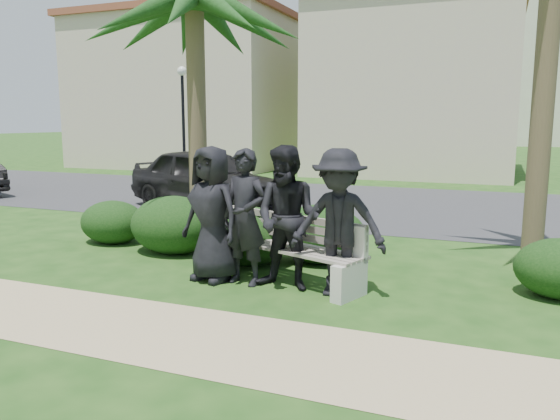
% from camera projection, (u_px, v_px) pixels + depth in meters
% --- Properties ---
extents(ground, '(160.00, 160.00, 0.00)m').
position_uv_depth(ground, '(289.00, 292.00, 7.21)').
color(ground, '#1B4313').
rests_on(ground, ground).
extents(footpath, '(30.00, 1.60, 0.01)m').
position_uv_depth(footpath, '(226.00, 342.00, 5.56)').
color(footpath, tan).
rests_on(footpath, ground).
extents(asphalt_street, '(160.00, 8.00, 0.01)m').
position_uv_depth(asphalt_street, '(396.00, 205.00, 14.53)').
color(asphalt_street, '#2D2D30').
rests_on(asphalt_street, ground).
extents(stucco_bldg_left, '(10.40, 8.40, 7.30)m').
position_uv_depth(stucco_bldg_left, '(195.00, 92.00, 27.51)').
color(stucco_bldg_left, beige).
rests_on(stucco_bldg_left, ground).
extents(stucco_bldg_right, '(8.40, 8.40, 7.30)m').
position_uv_depth(stucco_bldg_right, '(417.00, 87.00, 23.46)').
color(stucco_bldg_right, beige).
rests_on(stucco_bldg_right, ground).
extents(street_lamp, '(0.36, 0.36, 4.29)m').
position_uv_depth(street_lamp, '(183.00, 102.00, 21.03)').
color(street_lamp, black).
rests_on(street_lamp, ground).
extents(park_bench, '(2.75, 1.41, 0.90)m').
position_uv_depth(park_bench, '(280.00, 252.00, 7.69)').
color(park_bench, gray).
rests_on(park_bench, ground).
extents(man_a, '(1.04, 0.81, 1.89)m').
position_uv_depth(man_a, '(212.00, 214.00, 7.59)').
color(man_a, black).
rests_on(man_a, ground).
extents(man_b, '(0.74, 0.55, 1.87)m').
position_uv_depth(man_b, '(245.00, 217.00, 7.42)').
color(man_b, black).
rests_on(man_b, ground).
extents(man_c, '(0.98, 0.79, 1.92)m').
position_uv_depth(man_c, '(288.00, 218.00, 7.19)').
color(man_c, black).
rests_on(man_c, ground).
extents(man_d, '(1.27, 0.79, 1.90)m').
position_uv_depth(man_d, '(338.00, 223.00, 6.92)').
color(man_d, black).
rests_on(man_d, ground).
extents(hedge_a, '(1.23, 1.02, 0.81)m').
position_uv_depth(hedge_a, '(113.00, 221.00, 10.08)').
color(hedge_a, black).
rests_on(hedge_a, ground).
extents(hedge_b, '(1.53, 1.27, 1.00)m').
position_uv_depth(hedge_b, '(174.00, 223.00, 9.32)').
color(hedge_b, black).
rests_on(hedge_b, ground).
extents(hedge_c, '(1.44, 1.19, 0.94)m').
position_uv_depth(hedge_c, '(246.00, 234.00, 8.59)').
color(hedge_c, black).
rests_on(hedge_c, ground).
extents(hedge_d, '(1.46, 1.20, 0.95)m').
position_uv_depth(hedge_d, '(320.00, 232.00, 8.70)').
color(hedge_d, black).
rests_on(hedge_d, ground).
extents(palm_left, '(3.00, 3.00, 5.18)m').
position_uv_depth(palm_left, '(194.00, 0.00, 9.10)').
color(palm_left, brown).
rests_on(palm_left, ground).
extents(car_a, '(4.95, 3.38, 1.57)m').
position_uv_depth(car_a, '(206.00, 179.00, 13.68)').
color(car_a, black).
rests_on(car_a, ground).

